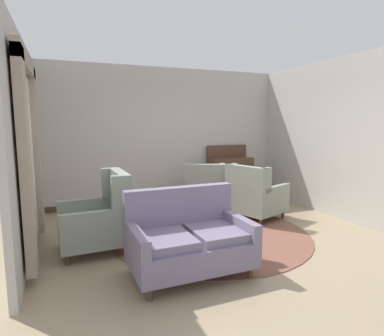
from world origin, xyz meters
TOP-DOWN VIEW (x-y plane):
  - ground at (0.00, 0.00)m, footprint 7.41×7.41m
  - wall_back at (0.00, 2.65)m, footprint 5.42×0.08m
  - wall_left at (-2.63, 0.79)m, footprint 0.08×3.70m
  - wall_right at (2.63, 0.79)m, footprint 0.08×3.70m
  - baseboard_back at (0.00, 2.59)m, footprint 5.26×0.03m
  - area_rug at (0.00, 0.30)m, footprint 3.16×3.16m
  - window_with_curtains at (-2.53, 0.35)m, footprint 0.12×1.87m
  - coffee_table at (-0.24, 0.27)m, footprint 0.86×0.86m
  - porcelain_vase at (-0.20, 0.26)m, footprint 0.15×0.15m
  - settee at (-0.80, -0.83)m, footprint 1.41×0.89m
  - armchair_far_left at (0.48, 1.64)m, footprint 1.06×1.09m
  - armchair_foreground_right at (-1.70, 0.30)m, footprint 0.94×0.90m
  - armchair_near_window at (1.11, 0.77)m, footprint 1.10×1.10m
  - sideboard at (1.45, 2.35)m, footprint 1.02×0.41m

SIDE VIEW (x-z plane):
  - ground at x=0.00m, z-range 0.00..0.00m
  - area_rug at x=0.00m, z-range 0.00..0.01m
  - baseboard_back at x=0.00m, z-range 0.00..0.12m
  - coffee_table at x=-0.24m, z-range 0.14..0.59m
  - settee at x=-0.80m, z-range -0.09..0.90m
  - armchair_far_left at x=0.48m, z-range -0.07..0.92m
  - armchair_near_window at x=1.11m, z-range -0.08..0.94m
  - armchair_foreground_right at x=-1.70m, z-range -0.10..1.00m
  - sideboard at x=1.45m, z-range -0.07..1.18m
  - porcelain_vase at x=-0.20m, z-range 0.43..0.74m
  - window_with_curtains at x=-2.53m, z-range 0.20..2.70m
  - wall_back at x=0.00m, z-range 0.00..2.95m
  - wall_left at x=-2.63m, z-range 0.00..2.95m
  - wall_right at x=2.63m, z-range 0.00..2.95m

